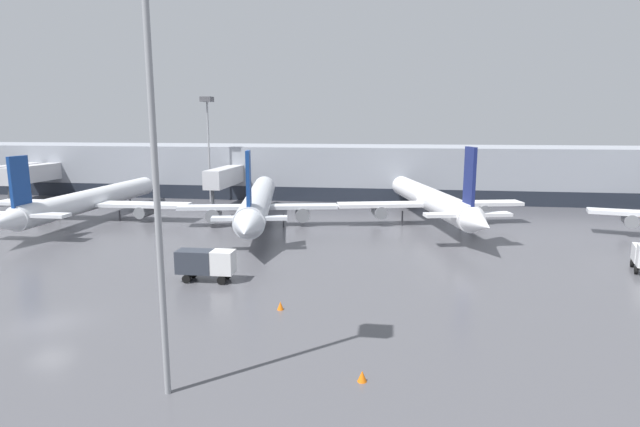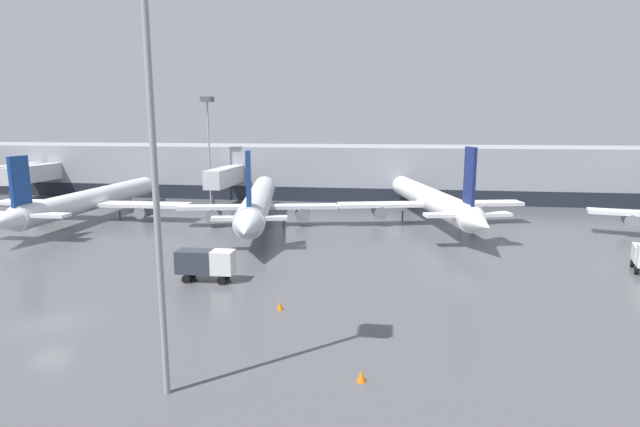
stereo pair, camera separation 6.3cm
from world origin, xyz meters
name	(u,v)px [view 1 (the left image)]	position (x,y,z in m)	size (l,w,h in m)	color
ground_plane	(48,324)	(0.00, 0.00, 0.00)	(320.00, 320.00, 0.00)	#4C4C51
terminal_building	(272,170)	(-0.35, 61.82, 4.50)	(160.00, 30.01, 9.00)	gray
parked_jet_0	(431,200)	(26.72, 37.36, 3.17)	(23.98, 36.18, 10.51)	white
parked_jet_1	(91,200)	(-18.63, 33.82, 2.65)	(27.30, 37.56, 9.42)	silver
parked_jet_4	(258,202)	(4.97, 32.99, 3.06)	(20.11, 38.11, 10.22)	silver
service_truck_2	(206,262)	(6.81, 10.15, 1.61)	(4.76, 1.78, 2.62)	#2D333D
traffic_cone_0	(362,376)	(20.62, -4.34, 0.29)	(0.49, 0.49, 0.58)	orange
traffic_cone_1	(280,306)	(14.33, 4.73, 0.29)	(0.46, 0.46, 0.59)	orange
apron_light_mast_2	(148,41)	(11.43, -6.80, 16.26)	(1.80, 1.80, 20.98)	gray
apron_light_mast_6	(208,119)	(-8.33, 51.39, 13.66)	(1.80, 1.80, 17.17)	gray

